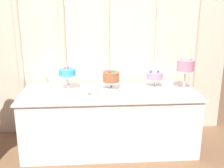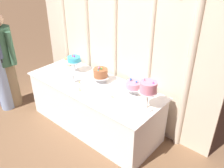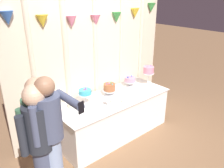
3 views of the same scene
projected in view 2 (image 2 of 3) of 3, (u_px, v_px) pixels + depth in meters
The scene contains 13 objects.
ground_plane at pixel (90, 128), 3.62m from camera, with size 24.00×24.00×0.00m, color #846042.
draped_curtain at pixel (115, 39), 3.39m from camera, with size 3.20×0.17×2.40m.
cake_table at pixel (94, 106), 3.50m from camera, with size 2.06×0.82×0.72m.
cake_display_leftmost at pixel (74, 60), 3.58m from camera, with size 0.23×0.23×0.31m.
cake_display_midleft at pixel (100, 74), 3.33m from camera, with size 0.25×0.25×0.24m.
cake_display_midright at pixel (133, 85), 3.06m from camera, with size 0.23×0.23×0.21m.
cake_display_rightmost at pixel (148, 89), 2.69m from camera, with size 0.22×0.22×0.40m.
wine_glass at pixel (72, 77), 3.33m from camera, with size 0.06×0.06×0.13m.
flower_vase at pixel (68, 63), 3.82m from camera, with size 0.11×0.09×0.17m.
tealight_far_left at pixel (79, 83), 3.34m from camera, with size 0.05×0.05×0.04m.
tealight_near_left at pixel (79, 90), 3.18m from camera, with size 0.04×0.04×0.04m.
tealight_near_right at pixel (112, 97), 3.02m from camera, with size 0.05×0.05×0.04m.
guest_man_dark_suit at pixel (4, 58), 3.77m from camera, with size 0.51×0.41×1.61m.
Camera 2 is at (2.09, -1.92, 2.36)m, focal length 37.70 mm.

